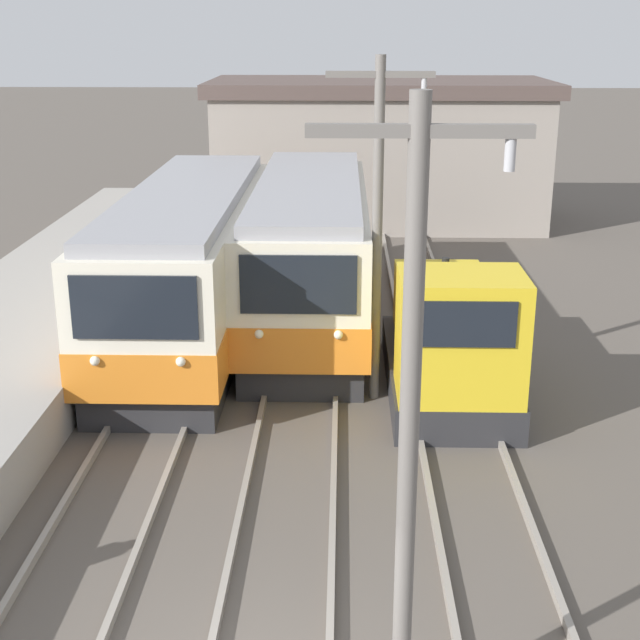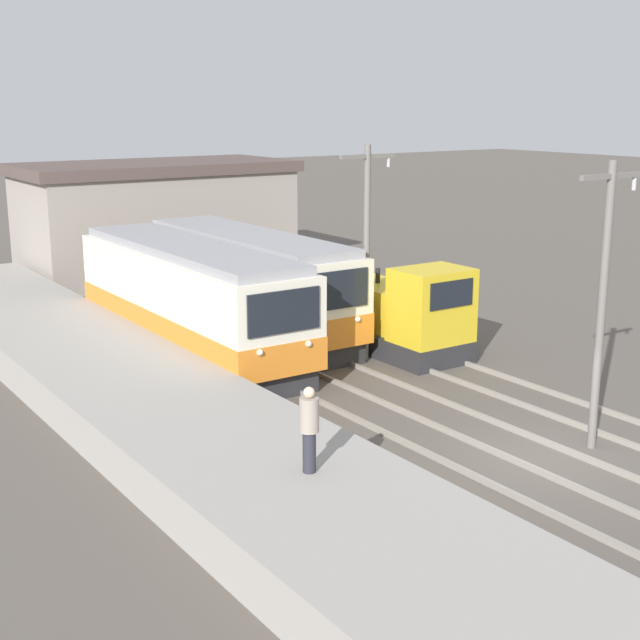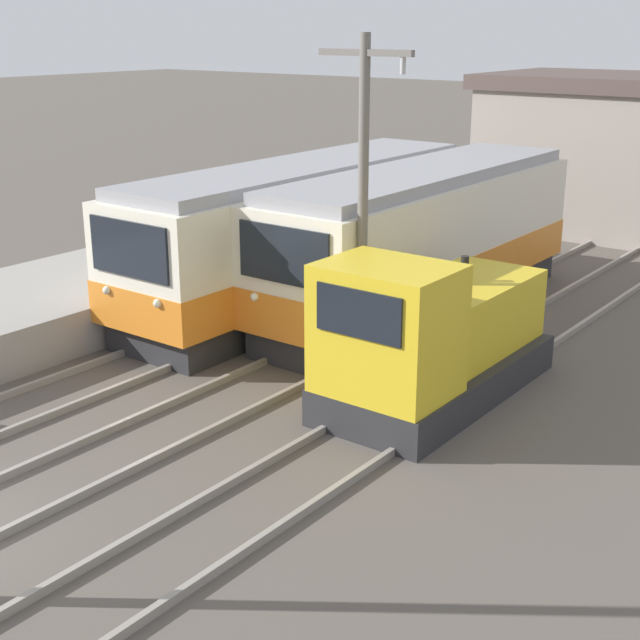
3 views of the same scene
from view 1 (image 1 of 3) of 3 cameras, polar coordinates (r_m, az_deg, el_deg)
name	(u,v)px [view 1 (image 1 of 3)]	position (r m, az deg, el deg)	size (l,w,h in m)	color
commuter_train_left	(190,269)	(21.51, -8.31, 3.23)	(2.84, 11.54, 3.62)	#28282B
commuter_train_center	(309,258)	(22.32, -0.71, 3.98)	(2.84, 10.79, 3.61)	#28282B
shunting_locomotive	(449,339)	(18.14, 8.25, -1.24)	(2.40, 5.49, 3.00)	#28282B
catenary_mast_near	(410,414)	(8.70, 5.81, -5.99)	(2.00, 0.20, 6.73)	slate
catenary_mast_mid	(378,220)	(17.19, 3.72, 6.40)	(2.00, 0.20, 6.73)	slate
station_building	(378,151)	(34.44, 3.76, 10.75)	(12.60, 6.30, 5.26)	gray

